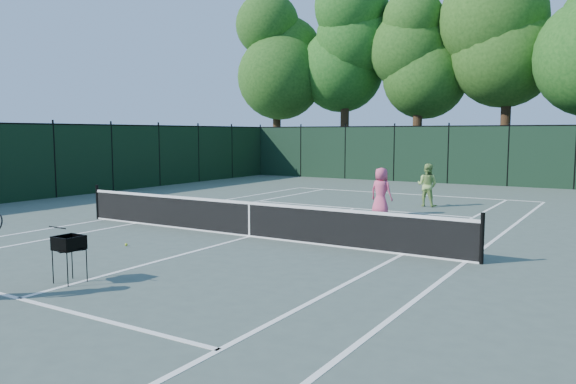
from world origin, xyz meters
The scene contains 19 objects.
ground centered at (0.00, 0.00, 0.00)m, with size 90.00×90.00×0.00m, color #435249.
sideline_doubles_left centered at (-5.49, 0.00, 0.00)m, with size 0.10×23.77×0.01m, color white.
sideline_doubles_right centered at (5.49, 0.00, 0.00)m, with size 0.10×23.77×0.01m, color white.
sideline_singles_left centered at (-4.12, 0.00, 0.00)m, with size 0.10×23.77×0.01m, color white.
sideline_singles_right centered at (4.12, 0.00, 0.00)m, with size 0.10×23.77×0.01m, color white.
baseline_far centered at (0.00, 11.88, 0.00)m, with size 10.97×0.10×0.01m, color white.
service_line_near centered at (0.00, -6.40, 0.00)m, with size 8.23×0.10×0.01m, color white.
service_line_far centered at (0.00, 6.40, 0.00)m, with size 8.23×0.10×0.01m, color white.
center_service_line centered at (0.00, 0.00, 0.00)m, with size 0.10×12.80×0.01m, color white.
tennis_net centered at (0.00, 0.00, 0.48)m, with size 11.69×0.09×1.06m.
fence_far centered at (0.00, 18.00, 1.50)m, with size 24.00×0.05×3.00m, color black.
tree_0 centered at (-13.00, 21.50, 8.16)m, with size 6.40×6.40×13.14m.
tree_1 centered at (-8.00, 22.00, 8.69)m, with size 6.80×6.80×13.98m.
tree_2 centered at (-3.00, 21.80, 7.73)m, with size 6.00×6.00×12.40m.
tree_3 centered at (2.00, 22.30, 9.01)m, with size 7.00×7.00×14.45m.
player_pink centered at (1.43, 5.33, 0.77)m, with size 0.83×0.61×1.55m.
player_green centered at (2.00, 8.31, 0.78)m, with size 0.81×0.66×1.56m.
ball_hopper centered at (-0.13, -5.32, 0.71)m, with size 0.57×0.57×0.85m.
loose_ball_midcourt centered at (-1.79, -2.51, 0.03)m, with size 0.07×0.07×0.07m, color #B7D82C.
Camera 1 is at (8.33, -11.62, 2.66)m, focal length 35.00 mm.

